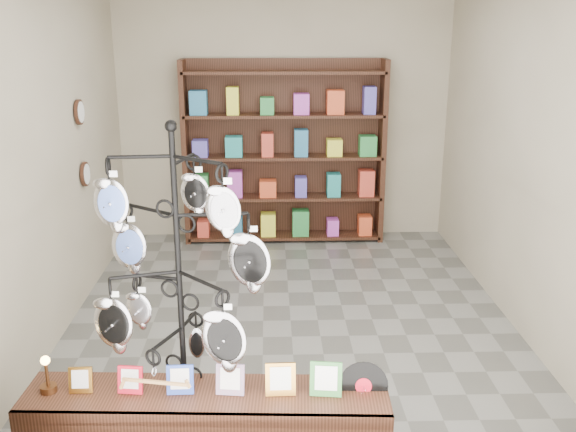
% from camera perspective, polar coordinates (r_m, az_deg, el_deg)
% --- Properties ---
extents(ground, '(5.00, 5.00, 0.00)m').
position_cam_1_polar(ground, '(5.94, 0.23, -9.27)').
color(ground, slate).
rests_on(ground, ground).
extents(room_envelope, '(5.00, 5.00, 5.00)m').
position_cam_1_polar(room_envelope, '(5.38, 0.25, 8.67)').
color(room_envelope, '#B3A990').
rests_on(room_envelope, ground).
extents(display_tree, '(1.12, 1.09, 2.12)m').
position_cam_1_polar(display_tree, '(3.81, -9.69, -4.96)').
color(display_tree, black).
rests_on(display_tree, ground).
extents(front_shelf, '(2.18, 0.55, 0.76)m').
position_cam_1_polar(front_shelf, '(4.09, -7.17, -18.44)').
color(front_shelf, black).
rests_on(front_shelf, ground).
extents(back_shelving, '(2.42, 0.36, 2.20)m').
position_cam_1_polar(back_shelving, '(7.79, -0.34, 5.17)').
color(back_shelving, black).
rests_on(back_shelving, ground).
extents(wall_clocks, '(0.03, 0.24, 0.84)m').
position_cam_1_polar(wall_clocks, '(6.48, -17.82, 6.15)').
color(wall_clocks, black).
rests_on(wall_clocks, ground).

